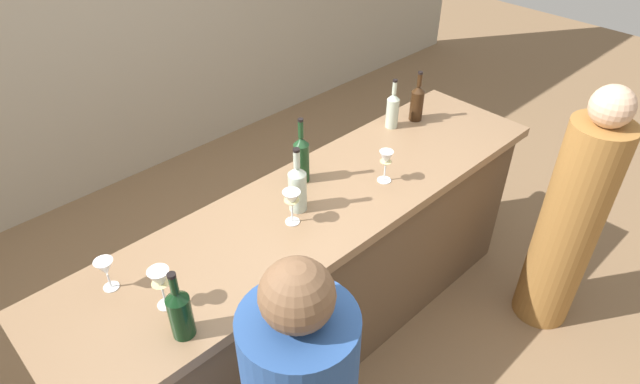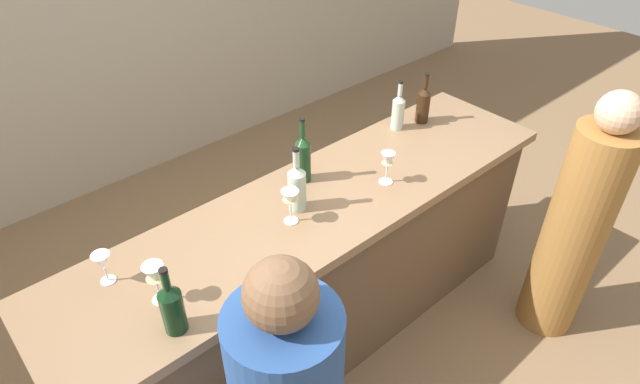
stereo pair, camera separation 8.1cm
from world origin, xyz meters
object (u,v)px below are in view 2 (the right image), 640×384
Objects in this scene: wine_bottle_leftmost_dark_green at (172,307)px; wine_glass_far_left at (102,262)px; wine_bottle_second_left_clear_pale at (297,186)px; wine_bottle_second_right_clear_pale at (398,111)px; wine_bottle_center_olive_green at (303,157)px; person_center_guest at (575,229)px; wine_glass_near_left at (388,162)px; wine_bottle_rightmost_amber_brown at (423,104)px; wine_glass_near_center at (155,277)px; wine_glass_near_right at (290,200)px.

wine_bottle_leftmost_dark_green is 0.38m from wine_glass_far_left.
wine_bottle_second_right_clear_pale is (0.86, 0.19, -0.01)m from wine_bottle_second_left_clear_pale.
wine_bottle_second_left_clear_pale is at bearing -136.67° from wine_bottle_center_olive_green.
wine_bottle_center_olive_green is 0.70m from wine_bottle_second_right_clear_pale.
wine_glass_near_left is at bearing 69.09° from person_center_guest.
wine_bottle_second_right_clear_pale is (0.70, 0.04, -0.02)m from wine_bottle_center_olive_green.
wine_bottle_leftmost_dark_green reaches higher than wine_glass_near_left.
person_center_guest is (1.91, -0.54, -0.39)m from wine_bottle_leftmost_dark_green.
wine_bottle_rightmost_amber_brown reaches higher than wine_bottle_leftmost_dark_green.
person_center_guest reaches higher than wine_bottle_second_right_clear_pale.
wine_bottle_second_left_clear_pale reaches higher than wine_glass_far_left.
wine_bottle_center_olive_green is at bearing 68.49° from person_center_guest.
person_center_guest reaches higher than wine_bottle_leftmost_dark_green.
wine_bottle_center_olive_green is (0.16, 0.15, 0.01)m from wine_bottle_second_left_clear_pale.
wine_glass_near_left is at bearing 5.68° from wine_bottle_leftmost_dark_green.
wine_bottle_second_left_clear_pale reaches higher than wine_glass_near_center.
person_center_guest is at bearing -24.71° from wine_glass_far_left.
wine_glass_near_left is (1.18, 0.12, 0.01)m from wine_bottle_leftmost_dark_green.
wine_bottle_rightmost_amber_brown is 1.66× the size of wine_glass_near_center.
wine_glass_far_left is (-0.75, 0.18, -0.02)m from wine_glass_near_right.
wine_glass_near_right reaches higher than wine_glass_far_left.
wine_bottle_rightmost_amber_brown reaches higher than wine_glass_near_left.
wine_glass_near_center is at bearing -176.90° from wine_glass_near_right.
wine_bottle_second_left_clear_pale is 0.84m from wine_glass_far_left.
wine_glass_near_right is 1.19× the size of wine_glass_far_left.
wine_bottle_center_olive_green is at bearing 135.50° from wine_glass_near_left.
wine_bottle_second_right_clear_pale reaches higher than wine_glass_far_left.
person_center_guest is at bearing -81.32° from wine_bottle_rightmost_amber_brown.
wine_bottle_rightmost_amber_brown is (0.16, -0.04, 0.00)m from wine_bottle_second_right_clear_pale.
wine_bottle_leftmost_dark_green is at bearing -174.32° from wine_glass_near_left.
wine_bottle_second_left_clear_pale is at bearing 77.53° from person_center_guest.
wine_bottle_center_olive_green reaches higher than wine_glass_near_right.
wine_bottle_center_olive_green is at bearing 43.33° from wine_bottle_second_left_clear_pale.
wine_glass_near_left reaches higher than wine_glass_far_left.
wine_bottle_leftmost_dark_green is at bearing -77.27° from wine_glass_far_left.
wine_bottle_leftmost_dark_green is 0.86× the size of wine_bottle_center_olive_green.
wine_bottle_second_right_clear_pale reaches higher than wine_glass_near_right.
wine_bottle_center_olive_green reaches higher than wine_glass_near_center.
wine_bottle_second_right_clear_pale is 0.97m from wine_glass_near_right.
wine_bottle_second_right_clear_pale is 1.62× the size of wine_glass_near_center.
wine_bottle_leftmost_dark_green is 1.02× the size of wine_bottle_second_right_clear_pale.
wine_bottle_leftmost_dark_green is 1.74× the size of wine_glass_near_left.
wine_glass_near_right is at bearing -146.48° from wine_bottle_second_left_clear_pale.
wine_bottle_second_left_clear_pale is 1.03m from wine_bottle_rightmost_amber_brown.
wine_glass_near_center is (-0.72, -0.09, 0.00)m from wine_bottle_second_left_clear_pale.
wine_glass_near_right is at bearing -13.85° from wine_glass_far_left.
wine_glass_far_left is (-0.99, -0.02, -0.03)m from wine_bottle_center_olive_green.
wine_bottle_rightmost_amber_brown is at bearing 7.64° from wine_glass_near_center.
wine_glass_far_left is (-1.27, 0.26, -0.02)m from wine_glass_near_left.
wine_bottle_second_right_clear_pale is at bearing 36.61° from wine_glass_near_left.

